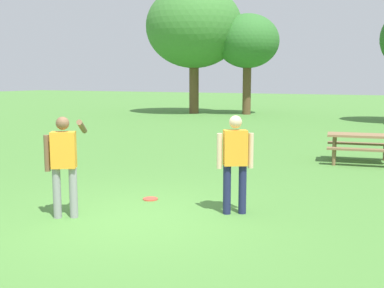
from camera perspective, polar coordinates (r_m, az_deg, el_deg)
ground_plane at (r=7.70m, az=-7.23°, el=-8.99°), size 120.00×120.00×0.00m
person_thrower at (r=7.79m, az=-15.22°, el=-1.76°), size 0.54×0.83×1.64m
person_catcher at (r=7.76m, az=5.24°, el=-1.69°), size 0.54×0.38×1.64m
frisbee at (r=8.85m, az=-5.06°, el=-6.63°), size 0.28×0.28×0.03m
picnic_table_near at (r=13.25m, az=19.74°, el=0.24°), size 1.91×1.68×0.77m
tree_tall_left at (r=30.17m, az=0.25°, el=13.95°), size 5.99×5.99×7.94m
tree_broad_center at (r=29.50m, az=6.74°, el=12.17°), size 3.84×3.84×6.10m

